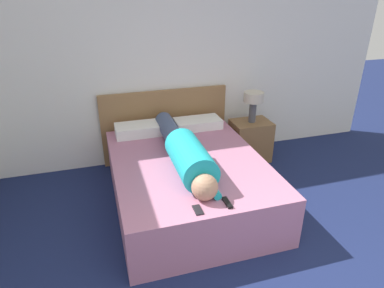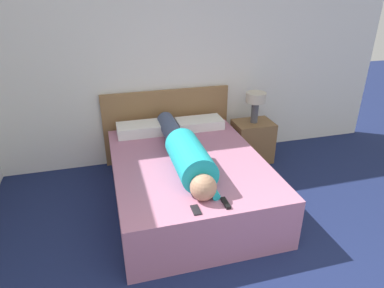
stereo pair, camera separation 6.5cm
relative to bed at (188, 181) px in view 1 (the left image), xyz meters
The scene contains 10 objects.
wall_back 1.56m from the bed, 81.03° to the left, with size 5.73×0.06×2.60m.
bed is the anchor object (origin of this frame).
headboard 1.11m from the bed, 90.00° to the left, with size 1.65×0.04×0.96m.
nightstand 1.30m from the bed, 34.26° to the left, with size 0.50×0.38×0.54m.
table_lamp 1.42m from the bed, 34.26° to the left, with size 0.25×0.25×0.40m.
person_lying 0.42m from the bed, 117.47° to the right, with size 0.33×1.74×0.33m.
pillow_near_headboard 0.93m from the bed, 114.29° to the left, with size 0.60×0.31×0.13m.
pillow_second 0.93m from the bed, 65.90° to the left, with size 0.57×0.31×0.11m.
tv_remote 0.88m from the bed, 83.12° to the right, with size 0.04×0.15×0.02m.
cell_phone 0.91m from the bed, 100.74° to the right, with size 0.06×0.13×0.01m.
Camera 1 is at (-1.03, -0.57, 2.20)m, focal length 32.00 mm.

